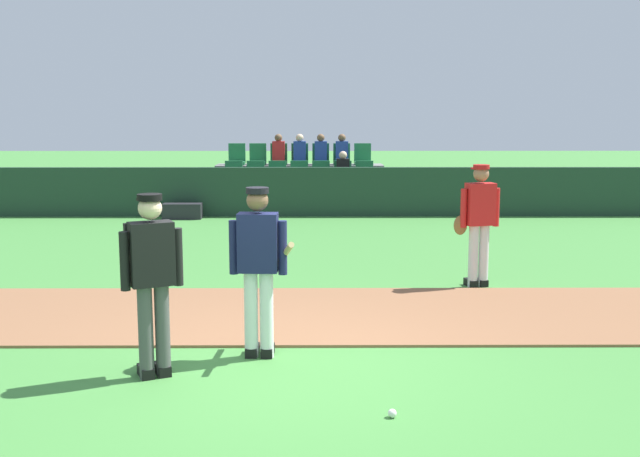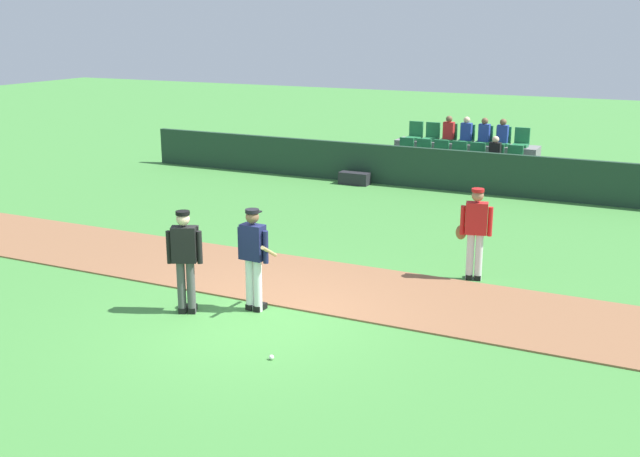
# 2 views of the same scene
# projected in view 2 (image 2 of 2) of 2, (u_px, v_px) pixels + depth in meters

# --- Properties ---
(ground_plane) EXTENTS (80.00, 80.00, 0.00)m
(ground_plane) POSITION_uv_depth(u_px,v_px,m) (254.00, 318.00, 12.70)
(ground_plane) COLOR #42843A
(infield_dirt_path) EXTENTS (28.00, 2.66, 0.03)m
(infield_dirt_path) POSITION_uv_depth(u_px,v_px,m) (307.00, 282.00, 14.38)
(infield_dirt_path) COLOR brown
(infield_dirt_path) RESTS_ON ground
(dugout_fence) EXTENTS (20.00, 0.16, 1.17)m
(dugout_fence) POSITION_uv_depth(u_px,v_px,m) (448.00, 170.00, 22.00)
(dugout_fence) COLOR #1E3828
(dugout_fence) RESTS_ON ground
(stadium_bleachers) EXTENTS (4.45, 2.10, 1.90)m
(stadium_bleachers) POSITION_uv_depth(u_px,v_px,m) (462.00, 164.00, 23.28)
(stadium_bleachers) COLOR slate
(stadium_bleachers) RESTS_ON ground
(batter_navy_jersey) EXTENTS (0.67, 0.79, 1.76)m
(batter_navy_jersey) POSITION_uv_depth(u_px,v_px,m) (254.00, 256.00, 12.78)
(batter_navy_jersey) COLOR white
(batter_navy_jersey) RESTS_ON ground
(umpire_home_plate) EXTENTS (0.54, 0.43, 1.76)m
(umpire_home_plate) POSITION_uv_depth(u_px,v_px,m) (185.00, 256.00, 12.67)
(umpire_home_plate) COLOR #4C4C4C
(umpire_home_plate) RESTS_ON ground
(runner_red_jersey) EXTENTS (0.67, 0.37, 1.76)m
(runner_red_jersey) POSITION_uv_depth(u_px,v_px,m) (475.00, 230.00, 14.31)
(runner_red_jersey) COLOR silver
(runner_red_jersey) RESTS_ON ground
(baseball) EXTENTS (0.07, 0.07, 0.07)m
(baseball) POSITION_uv_depth(u_px,v_px,m) (271.00, 357.00, 11.14)
(baseball) COLOR white
(baseball) RESTS_ON ground
(equipment_bag) EXTENTS (0.90, 0.36, 0.36)m
(equipment_bag) POSITION_uv_depth(u_px,v_px,m) (354.00, 178.00, 22.85)
(equipment_bag) COLOR #232328
(equipment_bag) RESTS_ON ground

